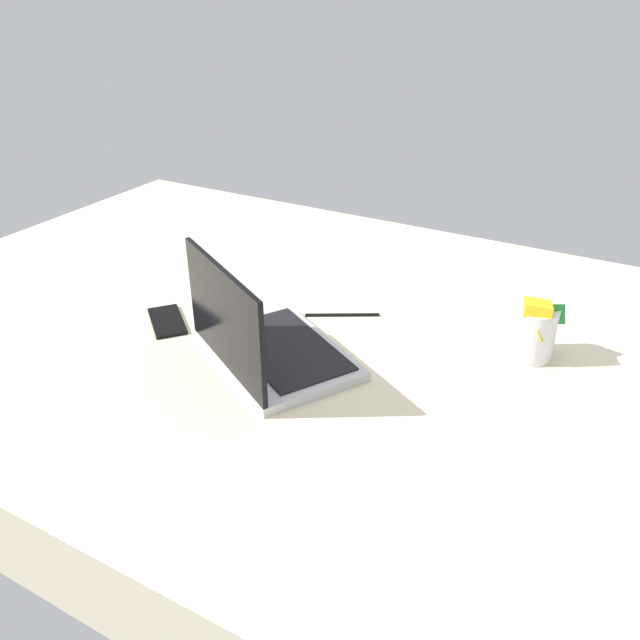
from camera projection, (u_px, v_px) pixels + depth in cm
name	position (u px, v px, depth cm)	size (l,w,h in cm)	color
bed_mattress	(252.00, 342.00, 153.69)	(180.00, 140.00, 18.00)	beige
laptop	(264.00, 344.00, 126.85)	(40.09, 36.50, 23.00)	#B7BABC
snack_cup	(534.00, 330.00, 128.18)	(10.14, 10.02, 13.33)	silver
cell_phone	(167.00, 321.00, 143.36)	(6.80, 14.00, 0.80)	black
charger_cable	(342.00, 315.00, 146.07)	(17.00, 0.60, 0.60)	black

